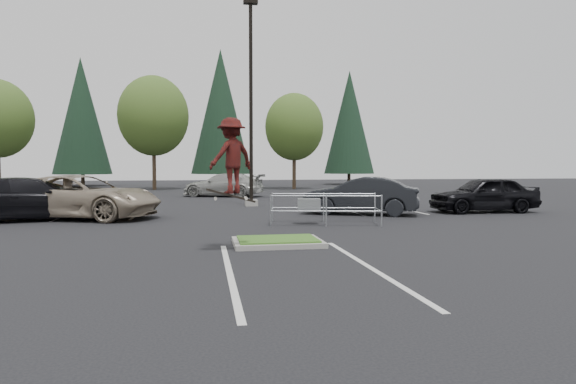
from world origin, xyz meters
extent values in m
plane|color=black|center=(0.00, 0.00, 0.00)|extent=(120.00, 120.00, 0.00)
cube|color=gray|center=(0.00, 0.00, 0.06)|extent=(2.20, 1.60, 0.12)
cube|color=#29571B|center=(0.00, 0.00, 0.13)|extent=(1.95, 1.35, 0.05)
cube|color=silver|center=(-4.50, 9.00, 0.00)|extent=(0.12, 5.20, 0.01)
cube|color=silver|center=(-7.20, 9.00, 0.00)|extent=(0.12, 5.20, 0.01)
cube|color=silver|center=(4.50, 9.00, 0.00)|extent=(0.12, 5.20, 0.01)
cube|color=silver|center=(7.20, 9.00, 0.00)|extent=(0.12, 5.20, 0.01)
cube|color=silver|center=(9.90, 9.00, 0.00)|extent=(0.12, 5.20, 0.01)
cube|color=silver|center=(-1.35, -3.00, 0.00)|extent=(0.12, 6.00, 0.01)
cube|color=silver|center=(1.35, -3.00, 0.00)|extent=(0.12, 6.00, 0.01)
cube|color=gray|center=(0.50, 12.00, 0.15)|extent=(0.60, 0.60, 0.30)
cylinder|color=black|center=(0.50, 12.00, 5.00)|extent=(0.18, 0.18, 10.00)
cube|color=black|center=(0.50, 12.00, 10.00)|extent=(0.70, 0.35, 0.25)
sphere|color=#3D5921|center=(-17.40, 29.70, 5.10)|extent=(3.40, 3.40, 3.40)
cylinder|color=#38281C|center=(-6.00, 30.50, 1.75)|extent=(0.32, 0.32, 3.50)
ellipsoid|color=#3D5921|center=(-6.00, 30.50, 6.26)|extent=(5.89, 5.89, 6.77)
sphere|color=#3D5921|center=(-5.40, 30.20, 5.52)|extent=(3.68, 3.68, 3.68)
sphere|color=#3D5921|center=(-6.50, 30.90, 5.70)|extent=(4.05, 4.05, 4.05)
cylinder|color=#38281C|center=(6.00, 29.80, 1.52)|extent=(0.32, 0.32, 3.04)
ellipsoid|color=#3D5921|center=(6.00, 29.80, 5.44)|extent=(5.12, 5.12, 5.89)
sphere|color=#3D5921|center=(6.60, 29.50, 4.80)|extent=(3.20, 3.20, 3.20)
sphere|color=#3D5921|center=(5.50, 30.20, 4.96)|extent=(3.52, 3.52, 3.52)
cylinder|color=#38281C|center=(-14.00, 40.00, 0.60)|extent=(0.36, 0.36, 1.20)
cone|color=black|center=(-14.00, 40.00, 7.10)|extent=(5.72, 5.72, 11.80)
cylinder|color=#38281C|center=(0.00, 40.50, 0.60)|extent=(0.36, 0.36, 1.20)
cone|color=black|center=(0.00, 40.50, 7.85)|extent=(6.38, 6.38, 13.30)
cylinder|color=#38281C|center=(14.00, 39.50, 0.60)|extent=(0.36, 0.36, 1.20)
cone|color=black|center=(14.00, 39.50, 6.85)|extent=(5.50, 5.50, 11.30)
cylinder|color=#979BA0|center=(0.34, 3.70, 0.52)|extent=(0.05, 0.05, 1.04)
cylinder|color=#979BA0|center=(0.57, 4.94, 0.52)|extent=(0.05, 0.05, 1.04)
cylinder|color=#979BA0|center=(2.12, 3.38, 0.52)|extent=(0.05, 0.05, 1.04)
cylinder|color=#979BA0|center=(2.34, 4.62, 0.52)|extent=(0.05, 0.05, 1.04)
cylinder|color=#979BA0|center=(3.90, 3.06, 0.52)|extent=(0.05, 0.05, 1.04)
cylinder|color=#979BA0|center=(4.12, 4.30, 0.52)|extent=(0.05, 0.05, 1.04)
cylinder|color=#979BA0|center=(2.12, 3.38, 0.50)|extent=(3.57, 0.69, 0.05)
cylinder|color=#979BA0|center=(2.12, 3.38, 0.99)|extent=(3.57, 0.69, 0.05)
cylinder|color=#979BA0|center=(2.34, 4.62, 0.50)|extent=(3.57, 0.69, 0.05)
cylinder|color=#979BA0|center=(2.34, 4.62, 0.99)|extent=(3.57, 0.69, 0.05)
cube|color=#979BA0|center=(1.70, 4.10, 0.65)|extent=(0.84, 0.60, 0.43)
cube|color=black|center=(-1.20, -0.77, 1.29)|extent=(1.13, 0.42, 0.34)
cylinder|color=silver|center=(-1.54, -0.89, 1.23)|extent=(0.07, 0.04, 0.07)
cylinder|color=silver|center=(-1.54, -0.66, 1.23)|extent=(0.07, 0.04, 0.07)
cylinder|color=silver|center=(-0.86, -0.89, 1.23)|extent=(0.07, 0.04, 0.07)
cylinder|color=silver|center=(-0.86, -0.66, 1.23)|extent=(0.07, 0.04, 0.07)
imported|color=maroon|center=(-1.20, -0.77, 2.20)|extent=(1.28, 1.14, 1.72)
imported|color=gray|center=(-6.43, 7.25, 0.82)|extent=(6.47, 4.46, 1.64)
imported|color=black|center=(-8.00, 7.00, 0.78)|extent=(5.73, 3.29, 1.56)
imported|color=black|center=(4.50, 7.00, 0.77)|extent=(4.90, 3.42, 1.53)
imported|color=black|center=(10.00, 7.00, 0.77)|extent=(4.55, 1.90, 1.54)
imported|color=#ABACA7|center=(-0.49, 19.84, 0.76)|extent=(5.69, 3.93, 1.53)
camera|label=1|loc=(-1.79, -11.80, 1.94)|focal=30.00mm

